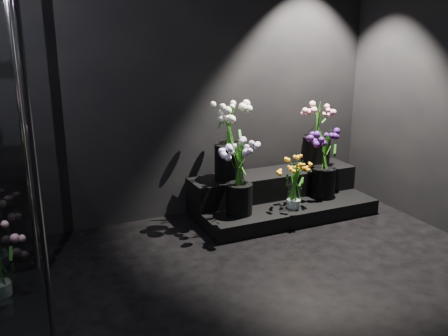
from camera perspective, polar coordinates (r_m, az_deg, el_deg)
floor at (r=3.29m, az=7.45°, el=-17.01°), size 4.00×4.00×0.00m
wall_back at (r=4.58m, az=-5.38°, el=11.30°), size 4.00×0.00×4.00m
display_riser at (r=4.92m, az=6.20°, el=-3.24°), size 1.71×0.76×0.38m
bouquet_orange_bells at (r=4.60m, az=8.08°, el=-1.65°), size 0.31×0.31×0.48m
bouquet_lilac at (r=4.38m, az=1.77°, el=-0.58°), size 0.43×0.43×0.67m
bouquet_purple at (r=4.91m, az=11.42°, el=1.01°), size 0.38×0.38×0.68m
bouquet_cream_roses at (r=4.58m, az=0.58°, el=3.70°), size 0.45×0.45×0.74m
bouquet_pink_roses at (r=5.09m, az=10.60°, el=4.01°), size 0.43×0.43×0.66m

